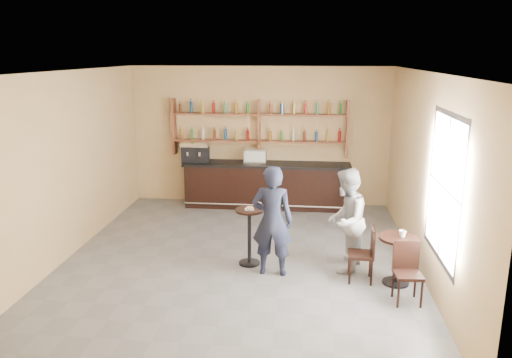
# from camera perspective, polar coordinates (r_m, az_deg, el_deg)

# --- Properties ---
(floor) EXTENTS (7.00, 7.00, 0.00)m
(floor) POSITION_cam_1_polar(r_m,az_deg,el_deg) (8.77, -1.87, -9.20)
(floor) COLOR slate
(floor) RESTS_ON ground
(ceiling) EXTENTS (7.00, 7.00, 0.00)m
(ceiling) POSITION_cam_1_polar(r_m,az_deg,el_deg) (8.06, -2.06, 12.18)
(ceiling) COLOR white
(ceiling) RESTS_ON wall_back
(wall_back) EXTENTS (7.00, 0.00, 7.00)m
(wall_back) POSITION_cam_1_polar(r_m,az_deg,el_deg) (11.68, 0.41, 4.93)
(wall_back) COLOR tan
(wall_back) RESTS_ON floor
(wall_front) EXTENTS (7.00, 0.00, 7.00)m
(wall_front) POSITION_cam_1_polar(r_m,az_deg,el_deg) (4.98, -7.57, -8.14)
(wall_front) COLOR tan
(wall_front) RESTS_ON floor
(wall_left) EXTENTS (0.00, 7.00, 7.00)m
(wall_left) POSITION_cam_1_polar(r_m,az_deg,el_deg) (9.17, -20.87, 1.41)
(wall_left) COLOR tan
(wall_left) RESTS_ON floor
(wall_right) EXTENTS (0.00, 7.00, 7.00)m
(wall_right) POSITION_cam_1_polar(r_m,az_deg,el_deg) (8.40, 18.75, 0.49)
(wall_right) COLOR tan
(wall_right) RESTS_ON floor
(window_pane) EXTENTS (0.00, 2.00, 2.00)m
(window_pane) POSITION_cam_1_polar(r_m,az_deg,el_deg) (7.25, 20.76, -0.98)
(window_pane) COLOR white
(window_pane) RESTS_ON wall_right
(window_frame) EXTENTS (0.04, 1.70, 2.10)m
(window_frame) POSITION_cam_1_polar(r_m,az_deg,el_deg) (7.25, 20.72, -0.98)
(window_frame) COLOR black
(window_frame) RESTS_ON wall_right
(shelf_unit) EXTENTS (4.00, 0.26, 1.40)m
(shelf_unit) POSITION_cam_1_polar(r_m,az_deg,el_deg) (11.52, 0.35, 5.86)
(shelf_unit) COLOR brown
(shelf_unit) RESTS_ON wall_back
(liquor_bottles) EXTENTS (3.68, 0.10, 1.00)m
(liquor_bottles) POSITION_cam_1_polar(r_m,az_deg,el_deg) (11.50, 0.35, 6.69)
(liquor_bottles) COLOR #8C5919
(liquor_bottles) RESTS_ON shelf_unit
(bar_counter) EXTENTS (3.82, 0.74, 1.03)m
(bar_counter) POSITION_cam_1_polar(r_m,az_deg,el_deg) (11.55, 1.23, -0.68)
(bar_counter) COLOR black
(bar_counter) RESTS_ON floor
(espresso_machine) EXTENTS (0.70, 0.52, 0.46)m
(espresso_machine) POSITION_cam_1_polar(r_m,az_deg,el_deg) (11.63, -6.92, 3.10)
(espresso_machine) COLOR black
(espresso_machine) RESTS_ON bar_counter
(pastry_case) EXTENTS (0.54, 0.45, 0.31)m
(pastry_case) POSITION_cam_1_polar(r_m,az_deg,el_deg) (11.42, -0.07, 2.60)
(pastry_case) COLOR silver
(pastry_case) RESTS_ON bar_counter
(pedestal_table) EXTENTS (0.59, 0.59, 0.97)m
(pedestal_table) POSITION_cam_1_polar(r_m,az_deg,el_deg) (8.43, -0.76, -6.62)
(pedestal_table) COLOR black
(pedestal_table) RESTS_ON floor
(napkin) EXTENTS (0.17, 0.17, 0.00)m
(napkin) POSITION_cam_1_polar(r_m,az_deg,el_deg) (8.27, -0.77, -3.46)
(napkin) COLOR white
(napkin) RESTS_ON pedestal_table
(donut) EXTENTS (0.15, 0.15, 0.04)m
(donut) POSITION_cam_1_polar(r_m,az_deg,el_deg) (8.25, -0.71, -3.33)
(donut) COLOR #BC7344
(donut) RESTS_ON napkin
(cup_pedestal) EXTENTS (0.15, 0.15, 0.09)m
(cup_pedestal) POSITION_cam_1_polar(r_m,az_deg,el_deg) (8.34, 0.26, -3.01)
(cup_pedestal) COLOR white
(cup_pedestal) RESTS_ON pedestal_table
(man_main) EXTENTS (0.68, 0.47, 1.80)m
(man_main) POSITION_cam_1_polar(r_m,az_deg,el_deg) (7.94, 1.87, -4.77)
(man_main) COLOR black
(man_main) RESTS_ON floor
(cafe_table) EXTENTS (0.76, 0.76, 0.77)m
(cafe_table) POSITION_cam_1_polar(r_m,az_deg,el_deg) (8.07, 15.83, -8.93)
(cafe_table) COLOR black
(cafe_table) RESTS_ON floor
(cup_cafe) EXTENTS (0.13, 0.13, 0.10)m
(cup_cafe) POSITION_cam_1_polar(r_m,az_deg,el_deg) (7.92, 16.40, -6.02)
(cup_cafe) COLOR white
(cup_cafe) RESTS_ON cafe_table
(chair_west) EXTENTS (0.40, 0.40, 0.89)m
(chair_west) POSITION_cam_1_polar(r_m,az_deg,el_deg) (8.02, 11.89, -8.38)
(chair_west) COLOR black
(chair_west) RESTS_ON floor
(chair_south) EXTENTS (0.41, 0.41, 0.88)m
(chair_south) POSITION_cam_1_polar(r_m,az_deg,el_deg) (7.52, 16.99, -10.34)
(chair_south) COLOR black
(chair_south) RESTS_ON floor
(patron_second) EXTENTS (0.87, 0.99, 1.71)m
(patron_second) POSITION_cam_1_polar(r_m,az_deg,el_deg) (8.22, 10.22, -4.67)
(patron_second) COLOR gray
(patron_second) RESTS_ON floor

